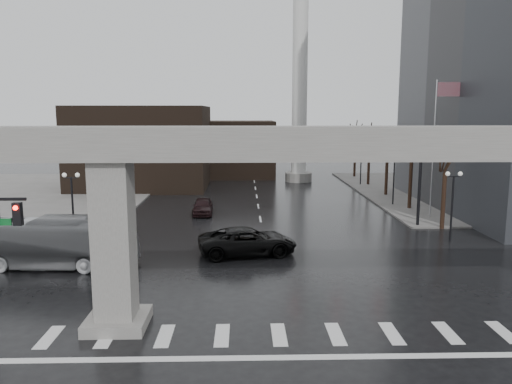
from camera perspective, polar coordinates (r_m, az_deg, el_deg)
ground at (r=22.81m, az=2.45°, el=-14.91°), size 160.00×160.00×0.00m
sidewalk_ne at (r=63.75m, az=24.08°, el=0.02°), size 28.00×36.00×0.15m
sidewalk_nw at (r=62.53m, az=-24.54°, el=-0.17°), size 28.00×36.00×0.15m
elevated_guideway at (r=21.10m, az=6.01°, el=2.53°), size 48.00×2.60×8.70m
building_far_left at (r=64.16m, az=-12.77°, el=5.07°), size 16.00×14.00×10.00m
building_far_mid at (r=72.97m, az=-1.88°, el=4.97°), size 10.00×10.00×8.00m
smokestack at (r=67.32m, az=5.03°, el=12.55°), size 3.60×3.60×30.00m
signal_mast_arm at (r=41.09m, az=13.33°, el=4.06°), size 12.12×0.43×8.00m
flagpole_assembly at (r=45.98m, az=20.05°, el=6.39°), size 2.06×0.12×12.00m
lamp_right_0 at (r=38.31m, az=21.56°, el=-0.24°), size 1.22×0.32×5.11m
lamp_right_1 at (r=51.36m, az=15.51°, el=2.30°), size 1.22×0.32×5.11m
lamp_right_2 at (r=64.80m, az=11.93°, el=3.78°), size 1.22×0.32×5.11m
lamp_left_0 at (r=37.25m, az=-20.28°, el=-0.42°), size 1.22×0.32×5.11m
lamp_left_1 at (r=50.57m, az=-15.22°, el=2.21°), size 1.22×0.32×5.11m
lamp_left_2 at (r=64.18m, az=-12.29°, el=3.72°), size 1.22×0.32×5.11m
tree_right_0 at (r=42.47m, az=20.70°, el=-0.27°), size 1.09×1.58×7.50m
tree_right_1 at (r=49.88m, az=17.27°, el=1.30°), size 1.09×1.61×7.67m
tree_right_2 at (r=57.44m, az=14.74°, el=2.46°), size 1.10×1.63×7.85m
tree_right_3 at (r=65.11m, az=12.79°, el=3.34°), size 1.11×1.66×8.02m
tree_right_4 at (r=72.85m, az=11.26°, el=4.04°), size 1.12×1.69×8.19m
pickup_truck at (r=32.90m, az=-0.97°, el=-5.65°), size 6.88×4.08×1.79m
city_bus at (r=32.72m, az=-23.08°, el=-5.33°), size 11.18×3.45×3.07m
far_car at (r=45.90m, az=-6.11°, el=-1.65°), size 1.89×4.43×1.49m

